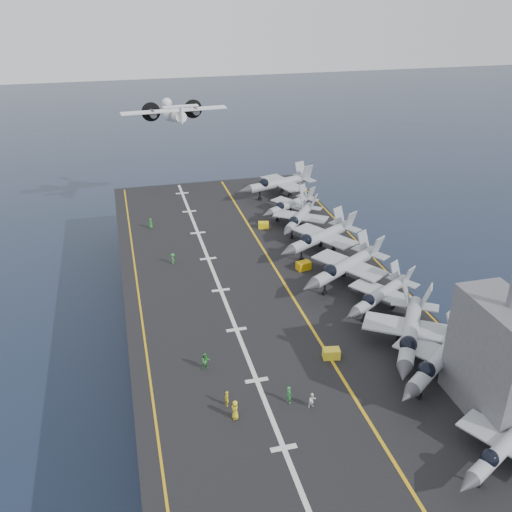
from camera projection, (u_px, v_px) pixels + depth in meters
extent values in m
plane|color=#142135|center=(263.00, 347.00, 83.93)|extent=(500.00, 500.00, 0.00)
cube|color=#56595E|center=(263.00, 318.00, 81.72)|extent=(36.00, 90.00, 10.00)
cube|color=black|center=(263.00, 286.00, 79.42)|extent=(38.00, 92.00, 0.40)
cube|color=gold|center=(284.00, 282.00, 79.98)|extent=(0.35, 90.00, 0.02)
cube|color=silver|center=(221.00, 290.00, 78.00)|extent=(0.50, 90.00, 0.02)
cube|color=gold|center=(139.00, 300.00, 75.58)|extent=(0.25, 90.00, 0.02)
cube|color=gold|center=(385.00, 270.00, 83.40)|extent=(0.25, 90.00, 0.02)
imported|color=yellow|center=(235.00, 410.00, 55.02)|extent=(0.95, 1.31, 2.05)
imported|color=yellow|center=(227.00, 399.00, 56.75)|extent=(0.87, 1.13, 1.68)
imported|color=green|center=(206.00, 361.00, 62.00)|extent=(1.29, 0.94, 2.00)
imported|color=green|center=(173.00, 259.00, 84.94)|extent=(0.84, 1.09, 1.63)
imported|color=#268C33|center=(150.00, 223.00, 96.93)|extent=(1.21, 1.21, 1.71)
imported|color=#2F8D3A|center=(289.00, 394.00, 57.13)|extent=(1.07, 1.32, 1.92)
imported|color=white|center=(312.00, 400.00, 56.53)|extent=(1.15, 0.91, 1.68)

